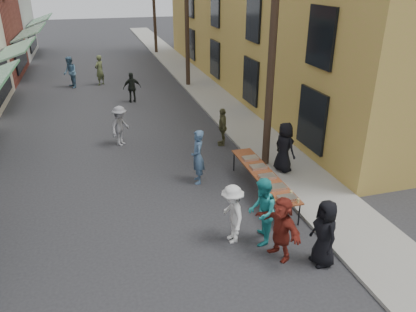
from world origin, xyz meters
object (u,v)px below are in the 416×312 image
utility_pole_mid (187,10)px  utility_pole_near (273,39)px  server (284,147)px  guest_front_c (262,212)px  catering_tray_sausage (287,198)px  guest_front_a (325,233)px  serving_table (263,174)px

utility_pole_mid → utility_pole_near: bearing=-90.0°
server → guest_front_c: bearing=128.6°
catering_tray_sausage → guest_front_a: (0.06, -1.84, 0.06)m
utility_pole_mid → server: utility_pole_mid is taller
utility_pole_near → serving_table: 4.38m
server → guest_front_a: bearing=147.4°
utility_pole_near → serving_table: utility_pole_near is taller
utility_pole_mid → server: bearing=-88.5°
utility_pole_near → server: bearing=-65.6°
utility_pole_near → utility_pole_mid: bearing=90.0°
catering_tray_sausage → guest_front_c: (-1.04, -0.64, 0.12)m
utility_pole_mid → catering_tray_sausage: bearing=-93.5°
serving_table → catering_tray_sausage: size_ratio=8.00×
server → utility_pole_mid: bearing=-16.3°
utility_pole_mid → catering_tray_sausage: utility_pole_mid is taller
serving_table → server: (1.30, 1.23, 0.27)m
utility_pole_near → utility_pole_mid: (0.00, 12.00, 0.00)m
utility_pole_mid → guest_front_a: 17.87m
serving_table → guest_front_c: size_ratio=2.19×
guest_front_c → server: size_ratio=1.03×
serving_table → server: size_ratio=2.26×
utility_pole_near → guest_front_a: bearing=-99.3°
guest_front_c → utility_pole_near: bearing=-179.7°
serving_table → guest_front_c: guest_front_c is taller
catering_tray_sausage → utility_pole_near: bearing=75.2°
utility_pole_mid → serving_table: utility_pole_mid is taller
catering_tray_sausage → utility_pole_mid: bearing=86.5°
catering_tray_sausage → guest_front_c: guest_front_c is taller
utility_pole_mid → serving_table: size_ratio=2.25×
utility_pole_mid → guest_front_a: utility_pole_mid is taller
serving_table → catering_tray_sausage: bearing=-90.0°
serving_table → guest_front_a: size_ratio=2.35×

